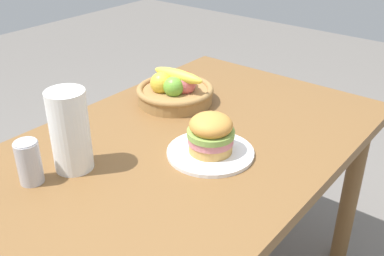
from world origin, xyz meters
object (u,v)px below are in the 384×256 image
Objects in this scene: soda_can at (29,162)px; paper_towel_roll at (70,131)px; plate at (210,152)px; sandwich at (211,133)px; fruit_basket at (175,90)px.

paper_towel_roll reaches higher than soda_can.
sandwich is (0.00, 0.00, 0.07)m from plate.
sandwich is 0.40m from paper_towel_roll.
plate is 0.52m from soda_can.
sandwich is 0.40m from fruit_basket.
fruit_basket reaches higher than sandwich.
fruit_basket is at bearing 2.87° from soda_can.
sandwich is at bearing -123.91° from fruit_basket.
soda_can is (-0.42, 0.30, 0.06)m from plate.
paper_towel_roll is (0.12, -0.03, 0.06)m from soda_can.
plate is 1.86× the size of sandwich.
fruit_basket is (0.64, 0.03, -0.01)m from soda_can.
paper_towel_roll reaches higher than fruit_basket.
plate is 0.07m from sandwich.
sandwich is 1.14× the size of soda_can.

